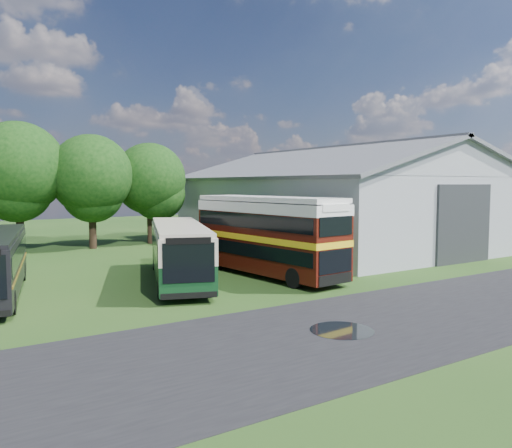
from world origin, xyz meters
TOP-DOWN VIEW (x-y plane):
  - ground at (0.00, 0.00)m, footprint 120.00×120.00m
  - asphalt_road at (3.00, -3.00)m, footprint 60.00×8.00m
  - puddle at (-1.50, -3.00)m, footprint 2.20×2.20m
  - storage_shed at (15.00, 15.98)m, footprint 18.80×24.80m
  - tree_mid at (-8.00, 24.80)m, footprint 6.80×6.80m
  - tree_right_a at (-3.00, 23.80)m, footprint 6.26×6.26m
  - tree_right_b at (2.00, 24.60)m, footprint 5.98×5.98m
  - shrub_front at (5.60, 6.00)m, footprint 1.70×1.70m
  - shrub_mid at (5.60, 8.00)m, footprint 1.60×1.60m
  - shrub_back at (5.60, 10.00)m, footprint 1.80×1.80m
  - bus_green_single at (-2.66, 8.07)m, footprint 5.91×10.98m
  - bus_maroon_double at (2.09, 7.00)m, footprint 3.59×10.30m

SIDE VIEW (x-z plane):
  - ground at x=0.00m, z-range 0.00..0.00m
  - asphalt_road at x=3.00m, z-range -0.01..0.01m
  - puddle at x=-1.50m, z-range -0.01..0.01m
  - shrub_front at x=5.60m, z-range -0.85..0.85m
  - shrub_mid at x=5.60m, z-range -0.80..0.80m
  - shrub_back at x=5.60m, z-range -0.90..0.90m
  - bus_green_single at x=-2.66m, z-range 0.10..3.06m
  - bus_maroon_double at x=2.09m, z-range 0.00..4.33m
  - storage_shed at x=15.00m, z-range 0.09..8.24m
  - tree_right_b at x=2.00m, z-range 1.21..9.66m
  - tree_right_a at x=-3.00m, z-range 1.27..10.10m
  - tree_mid at x=-8.00m, z-range 1.38..10.98m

